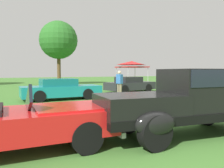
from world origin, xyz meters
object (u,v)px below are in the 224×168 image
object	(u,v)px
neighbor_convertible	(22,123)
spectator_by_row	(119,83)
feature_pickup_truck	(185,102)
show_car_teal	(61,89)
canopy_tent_center_field	(132,64)
show_car_charcoal	(130,85)

from	to	relation	value
neighbor_convertible	spectator_by_row	bearing A→B (deg)	49.00
feature_pickup_truck	show_car_teal	bearing A→B (deg)	95.84
spectator_by_row	show_car_teal	bearing A→B (deg)	174.07
spectator_by_row	canopy_tent_center_field	distance (m)	8.87
neighbor_convertible	spectator_by_row	distance (m)	10.09
neighbor_convertible	show_car_teal	bearing A→B (deg)	70.10
neighbor_convertible	canopy_tent_center_field	world-z (taller)	canopy_tent_center_field
neighbor_convertible	canopy_tent_center_field	bearing A→B (deg)	50.45
spectator_by_row	canopy_tent_center_field	world-z (taller)	canopy_tent_center_field
neighbor_convertible	show_car_teal	xyz separation A→B (m)	(2.89, 7.99, 0.02)
neighbor_convertible	canopy_tent_center_field	distance (m)	18.90
show_car_charcoal	spectator_by_row	size ratio (longest dim) A/B	2.53
feature_pickup_truck	canopy_tent_center_field	bearing A→B (deg)	61.82
neighbor_convertible	show_car_charcoal	size ratio (longest dim) A/B	0.98
feature_pickup_truck	neighbor_convertible	xyz separation A→B (m)	(-3.79, 0.78, -0.29)
feature_pickup_truck	show_car_charcoal	size ratio (longest dim) A/B	1.09
show_car_charcoal	feature_pickup_truck	bearing A→B (deg)	-115.61
spectator_by_row	feature_pickup_truck	bearing A→B (deg)	-108.60
canopy_tent_center_field	show_car_teal	bearing A→B (deg)	-144.37
show_car_charcoal	canopy_tent_center_field	distance (m)	5.56
show_car_charcoal	neighbor_convertible	bearing A→B (deg)	-131.66
show_car_charcoal	canopy_tent_center_field	size ratio (longest dim) A/B	1.58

